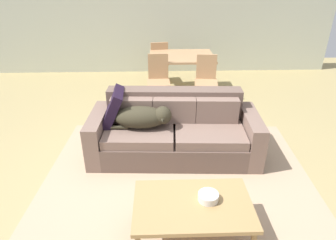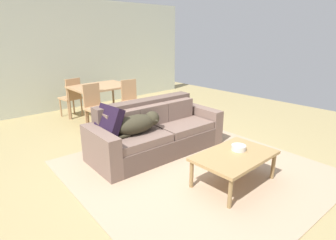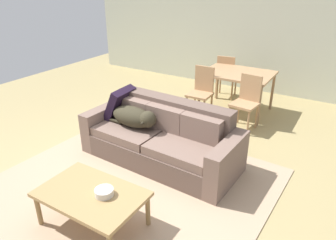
{
  "view_description": "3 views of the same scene",
  "coord_description": "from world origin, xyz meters",
  "px_view_note": "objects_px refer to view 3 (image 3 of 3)",
  "views": [
    {
      "loc": [
        -0.08,
        -3.2,
        2.32
      ],
      "look_at": [
        0.04,
        0.14,
        0.6
      ],
      "focal_mm": 32.33,
      "sensor_mm": 36.0,
      "label": 1
    },
    {
      "loc": [
        -2.54,
        -2.91,
        1.89
      ],
      "look_at": [
        0.19,
        0.09,
        0.59
      ],
      "focal_mm": 29.16,
      "sensor_mm": 36.0,
      "label": 2
    },
    {
      "loc": [
        2.21,
        -2.91,
        2.4
      ],
      "look_at": [
        0.32,
        0.17,
        0.72
      ],
      "focal_mm": 33.58,
      "sensor_mm": 36.0,
      "label": 3
    }
  ],
  "objects_px": {
    "couch": "(162,139)",
    "dining_chair_far_left": "(226,75)",
    "throw_pillow_by_left_arm": "(120,103)",
    "dining_chair_near_right": "(247,100)",
    "coffee_table": "(91,196)",
    "dog_on_left_cushion": "(135,117)",
    "dining_table": "(238,76)",
    "dining_chair_near_left": "(202,90)",
    "bowl_on_coffee_table": "(104,192)"
  },
  "relations": [
    {
      "from": "coffee_table",
      "to": "couch",
      "type": "bearing_deg",
      "value": 93.49
    },
    {
      "from": "dining_chair_far_left",
      "to": "dining_chair_near_left",
      "type": "bearing_deg",
      "value": 81.17
    },
    {
      "from": "couch",
      "to": "dining_chair_far_left",
      "type": "xyz_separation_m",
      "value": [
        -0.19,
        2.79,
        0.18
      ]
    },
    {
      "from": "couch",
      "to": "dining_chair_near_left",
      "type": "relative_size",
      "value": 2.42
    },
    {
      "from": "throw_pillow_by_left_arm",
      "to": "bowl_on_coffee_table",
      "type": "xyz_separation_m",
      "value": [
        1.04,
        -1.53,
        -0.21
      ]
    },
    {
      "from": "dog_on_left_cushion",
      "to": "throw_pillow_by_left_arm",
      "type": "height_order",
      "value": "throw_pillow_by_left_arm"
    },
    {
      "from": "throw_pillow_by_left_arm",
      "to": "bowl_on_coffee_table",
      "type": "height_order",
      "value": "throw_pillow_by_left_arm"
    },
    {
      "from": "dining_chair_near_right",
      "to": "dining_chair_far_left",
      "type": "bearing_deg",
      "value": 131.64
    },
    {
      "from": "dog_on_left_cushion",
      "to": "dining_chair_far_left",
      "type": "relative_size",
      "value": 0.94
    },
    {
      "from": "dining_chair_near_left",
      "to": "dining_table",
      "type": "bearing_deg",
      "value": 49.83
    },
    {
      "from": "dining_chair_far_left",
      "to": "coffee_table",
      "type": "bearing_deg",
      "value": 85.62
    },
    {
      "from": "couch",
      "to": "dining_chair_near_left",
      "type": "xyz_separation_m",
      "value": [
        -0.2,
        1.65,
        0.19
      ]
    },
    {
      "from": "bowl_on_coffee_table",
      "to": "couch",
      "type": "bearing_deg",
      "value": 99.22
    },
    {
      "from": "dining_chair_far_left",
      "to": "dining_chair_near_right",
      "type": "bearing_deg",
      "value": 117.23
    },
    {
      "from": "throw_pillow_by_left_arm",
      "to": "dining_chair_near_left",
      "type": "distance_m",
      "value": 1.67
    },
    {
      "from": "dining_chair_near_right",
      "to": "throw_pillow_by_left_arm",
      "type": "bearing_deg",
      "value": -127.73
    },
    {
      "from": "dining_chair_far_left",
      "to": "dog_on_left_cushion",
      "type": "bearing_deg",
      "value": 77.78
    },
    {
      "from": "dining_chair_near_left",
      "to": "dining_chair_far_left",
      "type": "distance_m",
      "value": 1.14
    },
    {
      "from": "couch",
      "to": "coffee_table",
      "type": "xyz_separation_m",
      "value": [
        0.09,
        -1.47,
        0.05
      ]
    },
    {
      "from": "couch",
      "to": "coffee_table",
      "type": "distance_m",
      "value": 1.48
    },
    {
      "from": "bowl_on_coffee_table",
      "to": "dining_table",
      "type": "distance_m",
      "value": 3.66
    },
    {
      "from": "coffee_table",
      "to": "dining_chair_far_left",
      "type": "relative_size",
      "value": 1.17
    },
    {
      "from": "throw_pillow_by_left_arm",
      "to": "dining_chair_near_left",
      "type": "xyz_separation_m",
      "value": [
        0.61,
        1.55,
        -0.15
      ]
    },
    {
      "from": "couch",
      "to": "dining_chair_near_right",
      "type": "height_order",
      "value": "dining_chair_near_right"
    },
    {
      "from": "dining_chair_near_right",
      "to": "dining_chair_near_left",
      "type": "bearing_deg",
      "value": -176.65
    },
    {
      "from": "throw_pillow_by_left_arm",
      "to": "dining_chair_far_left",
      "type": "distance_m",
      "value": 2.77
    },
    {
      "from": "couch",
      "to": "dining_chair_near_right",
      "type": "xyz_separation_m",
      "value": [
        0.65,
        1.6,
        0.19
      ]
    },
    {
      "from": "dog_on_left_cushion",
      "to": "dining_chair_near_left",
      "type": "distance_m",
      "value": 1.74
    },
    {
      "from": "bowl_on_coffee_table",
      "to": "dining_table",
      "type": "height_order",
      "value": "dining_table"
    },
    {
      "from": "dining_chair_near_left",
      "to": "dining_chair_near_right",
      "type": "distance_m",
      "value": 0.86
    },
    {
      "from": "dining_table",
      "to": "dining_chair_near_left",
      "type": "bearing_deg",
      "value": -128.58
    },
    {
      "from": "throw_pillow_by_left_arm",
      "to": "dining_chair_near_right",
      "type": "bearing_deg",
      "value": 45.93
    },
    {
      "from": "dining_table",
      "to": "dining_chair_far_left",
      "type": "xyz_separation_m",
      "value": [
        -0.44,
        0.57,
        -0.19
      ]
    },
    {
      "from": "couch",
      "to": "coffee_table",
      "type": "height_order",
      "value": "couch"
    },
    {
      "from": "dining_table",
      "to": "dining_chair_near_right",
      "type": "relative_size",
      "value": 1.35
    },
    {
      "from": "throw_pillow_by_left_arm",
      "to": "dining_chair_far_left",
      "type": "relative_size",
      "value": 0.52
    },
    {
      "from": "coffee_table",
      "to": "bowl_on_coffee_table",
      "type": "height_order",
      "value": "bowl_on_coffee_table"
    },
    {
      "from": "throw_pillow_by_left_arm",
      "to": "dining_table",
      "type": "distance_m",
      "value": 2.38
    },
    {
      "from": "coffee_table",
      "to": "dog_on_left_cushion",
      "type": "bearing_deg",
      "value": 109.17
    },
    {
      "from": "couch",
      "to": "throw_pillow_by_left_arm",
      "type": "height_order",
      "value": "throw_pillow_by_left_arm"
    },
    {
      "from": "couch",
      "to": "bowl_on_coffee_table",
      "type": "xyz_separation_m",
      "value": [
        0.23,
        -1.43,
        0.13
      ]
    },
    {
      "from": "couch",
      "to": "dining_chair_far_left",
      "type": "bearing_deg",
      "value": 96.51
    },
    {
      "from": "dog_on_left_cushion",
      "to": "throw_pillow_by_left_arm",
      "type": "distance_m",
      "value": 0.45
    },
    {
      "from": "coffee_table",
      "to": "dining_table",
      "type": "xyz_separation_m",
      "value": [
        0.17,
        3.69,
        0.32
      ]
    },
    {
      "from": "dining_chair_near_right",
      "to": "dining_chair_far_left",
      "type": "relative_size",
      "value": 1.0
    },
    {
      "from": "bowl_on_coffee_table",
      "to": "dining_chair_far_left",
      "type": "relative_size",
      "value": 0.21
    },
    {
      "from": "dining_table",
      "to": "throw_pillow_by_left_arm",
      "type": "bearing_deg",
      "value": -116.55
    },
    {
      "from": "dining_table",
      "to": "dining_chair_near_left",
      "type": "height_order",
      "value": "dining_chair_near_left"
    },
    {
      "from": "coffee_table",
      "to": "throw_pillow_by_left_arm",
      "type": "bearing_deg",
      "value": 119.76
    },
    {
      "from": "dining_chair_near_right",
      "to": "bowl_on_coffee_table",
      "type": "bearing_deg",
      "value": -91.59
    }
  ]
}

